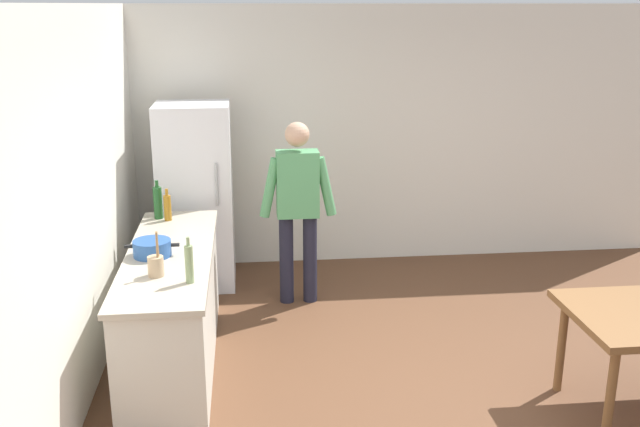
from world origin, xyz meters
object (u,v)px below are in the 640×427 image
bottle_wine_green (158,202)px  bottle_vinegar_tall (189,264)px  utensil_jar (156,265)px  person (298,201)px  cooking_pot (152,248)px  bottle_oil_amber (168,207)px  refrigerator (196,197)px

bottle_wine_green → bottle_vinegar_tall: size_ratio=1.06×
utensil_jar → bottle_wine_green: bottle_wine_green is taller
utensil_jar → person: bearing=54.5°
person → utensil_jar: bearing=-125.5°
bottle_wine_green → cooking_pot: bearing=-86.4°
bottle_oil_amber → bottle_vinegar_tall: bearing=-78.9°
refrigerator → bottle_wine_green: 0.77m
bottle_wine_green → bottle_vinegar_tall: bottle_wine_green is taller
person → bottle_wine_green: person is taller
bottle_vinegar_tall → bottle_oil_amber: size_ratio=1.14×
cooking_pot → bottle_oil_amber: size_ratio=1.43×
person → bottle_vinegar_tall: (-0.85, -1.68, 0.06)m
person → utensil_jar: (-1.09, -1.53, 0.00)m
utensil_jar → bottle_vinegar_tall: same height
utensil_jar → bottle_wine_green: (-0.14, 1.38, 0.07)m
utensil_jar → bottle_oil_amber: 1.32m
cooking_pot → bottle_wine_green: size_ratio=1.18×
refrigerator → cooking_pot: bearing=-97.4°
cooking_pot → bottle_vinegar_tall: bottle_vinegar_tall is taller
refrigerator → bottle_vinegar_tall: refrigerator is taller
person → bottle_vinegar_tall: person is taller
cooking_pot → bottle_wine_green: bottle_wine_green is taller
person → utensil_jar: size_ratio=5.31×
cooking_pot → bottle_oil_amber: bearing=88.4°
person → bottle_oil_amber: person is taller
bottle_vinegar_tall → utensil_jar: bearing=148.3°
utensil_jar → bottle_vinegar_tall: (0.24, -0.15, 0.06)m
refrigerator → bottle_oil_amber: refrigerator is taller
cooking_pot → bottle_oil_amber: bottle_oil_amber is taller
cooking_pot → utensil_jar: bearing=-79.6°
cooking_pot → bottle_vinegar_tall: 0.65m
person → bottle_wine_green: (-1.23, -0.15, 0.07)m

